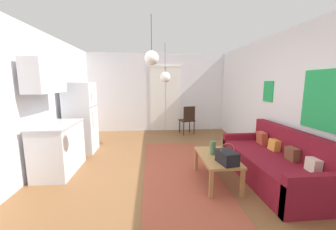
{
  "coord_description": "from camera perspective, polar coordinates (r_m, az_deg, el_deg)",
  "views": [
    {
      "loc": [
        -0.23,
        -3.27,
        1.63
      ],
      "look_at": [
        0.17,
        1.36,
        0.89
      ],
      "focal_mm": 21.53,
      "sensor_mm": 36.0,
      "label": 1
    }
  ],
  "objects": [
    {
      "name": "ground_plane",
      "position": [
        3.68,
        -0.85,
        -18.07
      ],
      "size": [
        5.15,
        7.74,
        0.1
      ],
      "primitive_type": "cube",
      "color": "brown"
    },
    {
      "name": "wall_back",
      "position": [
        6.9,
        -2.97,
        6.29
      ],
      "size": [
        4.75,
        0.13,
        2.6
      ],
      "color": "silver",
      "rests_on": "ground_plane"
    },
    {
      "name": "wall_right",
      "position": [
        4.16,
        33.07,
        3.09
      ],
      "size": [
        0.12,
        7.34,
        2.6
      ],
      "color": "silver",
      "rests_on": "ground_plane"
    },
    {
      "name": "wall_left",
      "position": [
        3.9,
        -37.51,
        2.37
      ],
      "size": [
        0.12,
        7.34,
        2.6
      ],
      "color": "silver",
      "rests_on": "ground_plane"
    },
    {
      "name": "area_rug",
      "position": [
        3.96,
        3.14,
        -15.18
      ],
      "size": [
        1.3,
        3.31,
        0.01
      ],
      "primitive_type": "cube",
      "color": "#9E4733",
      "rests_on": "ground_plane"
    },
    {
      "name": "couch",
      "position": [
        3.93,
        27.91,
        -12.19
      ],
      "size": [
        0.87,
        2.06,
        0.87
      ],
      "color": "maroon",
      "rests_on": "ground_plane"
    },
    {
      "name": "coffee_table",
      "position": [
        3.46,
        13.66,
        -12.09
      ],
      "size": [
        0.54,
        1.0,
        0.45
      ],
      "color": "#A87542",
      "rests_on": "ground_plane"
    },
    {
      "name": "bamboo_vase",
      "position": [
        3.47,
        12.55,
        -9.02
      ],
      "size": [
        0.09,
        0.09,
        0.44
      ],
      "color": "#47704C",
      "rests_on": "coffee_table"
    },
    {
      "name": "handbag",
      "position": [
        3.15,
        16.4,
        -11.35
      ],
      "size": [
        0.27,
        0.36,
        0.31
      ],
      "color": "black",
      "rests_on": "coffee_table"
    },
    {
      "name": "refrigerator",
      "position": [
        5.15,
        -23.41,
        -0.72
      ],
      "size": [
        0.64,
        0.64,
        1.64
      ],
      "color": "white",
      "rests_on": "ground_plane"
    },
    {
      "name": "kitchen_counter",
      "position": [
        4.16,
        -29.18,
        -4.11
      ],
      "size": [
        0.61,
        1.07,
        2.03
      ],
      "color": "silver",
      "rests_on": "ground_plane"
    },
    {
      "name": "accent_chair",
      "position": [
        6.42,
        5.61,
        -1.05
      ],
      "size": [
        0.5,
        0.49,
        0.91
      ],
      "rotation": [
        0.0,
        0.0,
        3.39
      ],
      "color": "black",
      "rests_on": "ground_plane"
    },
    {
      "name": "pendant_lamp_near",
      "position": [
        3.09,
        -4.66,
        15.8
      ],
      "size": [
        0.21,
        0.21,
        0.71
      ],
      "color": "black"
    },
    {
      "name": "pendant_lamp_far",
      "position": [
        5.14,
        -0.84,
        10.69
      ],
      "size": [
        0.27,
        0.27,
        0.96
      ],
      "color": "black"
    }
  ]
}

